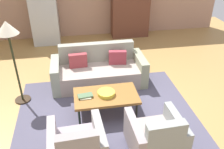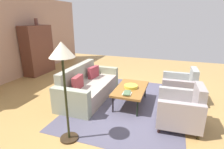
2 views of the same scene
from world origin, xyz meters
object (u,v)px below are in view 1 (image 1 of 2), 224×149
object	(u,v)px
coffee_table	(106,96)
book_stack	(85,96)
armchair_left	(78,149)
cabinet	(130,9)
fruit_bowl	(106,93)
floor_lamp	(8,36)
refrigerator	(44,13)
couch	(98,71)
armchair_right	(156,139)

from	to	relation	value
coffee_table	book_stack	xyz separation A→B (m)	(-0.39, -0.01, 0.06)
armchair_left	cabinet	distance (m)	5.50
fruit_bowl	book_stack	bearing A→B (deg)	-179.18
armchair_left	book_stack	world-z (taller)	armchair_left
cabinet	floor_lamp	distance (m)	4.48
armchair_left	cabinet	world-z (taller)	cabinet
refrigerator	floor_lamp	bearing A→B (deg)	-96.63
book_stack	refrigerator	size ratio (longest dim) A/B	0.16
fruit_bowl	floor_lamp	bearing A→B (deg)	157.12
couch	refrigerator	distance (m)	3.02
fruit_bowl	cabinet	xyz separation A→B (m)	(1.38, 3.93, 0.43)
armchair_left	armchair_right	distance (m)	1.20
couch	book_stack	world-z (taller)	couch
armchair_right	floor_lamp	bearing A→B (deg)	138.63
coffee_table	cabinet	size ratio (longest dim) A/B	0.67
coffee_table	armchair_left	distance (m)	1.31
couch	armchair_left	size ratio (longest dim) A/B	2.39
couch	refrigerator	size ratio (longest dim) A/B	1.14
floor_lamp	armchair_left	bearing A→B (deg)	-60.18
armchair_left	floor_lamp	size ratio (longest dim) A/B	0.51
armchair_left	fruit_bowl	world-z (taller)	armchair_left
fruit_bowl	book_stack	size ratio (longest dim) A/B	1.13
armchair_left	refrigerator	size ratio (longest dim) A/B	0.48
couch	cabinet	xyz separation A→B (m)	(1.39, 2.75, 0.61)
armchair_right	refrigerator	world-z (taller)	refrigerator
floor_lamp	coffee_table	bearing A→B (deg)	-22.93
cabinet	floor_lamp	xyz separation A→B (m)	(-3.06, -3.23, 0.54)
fruit_bowl	book_stack	world-z (taller)	fruit_bowl
coffee_table	floor_lamp	world-z (taller)	floor_lamp
book_stack	floor_lamp	bearing A→B (deg)	150.94
coffee_table	fruit_bowl	world-z (taller)	fruit_bowl
coffee_table	book_stack	bearing A→B (deg)	-179.17
armchair_left	refrigerator	bearing A→B (deg)	95.26
armchair_left	book_stack	size ratio (longest dim) A/B	3.05
armchair_left	fruit_bowl	bearing A→B (deg)	59.92
couch	refrigerator	xyz separation A→B (m)	(-1.31, 2.64, 0.64)
cabinet	floor_lamp	size ratio (longest dim) A/B	1.05
cabinet	couch	bearing A→B (deg)	-116.75
armchair_right	cabinet	xyz separation A→B (m)	(0.78, 5.10, 0.56)
coffee_table	fruit_bowl	distance (m)	0.07
armchair_right	armchair_left	bearing A→B (deg)	178.13
coffee_table	armchair_left	bearing A→B (deg)	-117.10
cabinet	floor_lamp	bearing A→B (deg)	-133.42
armchair_right	book_stack	xyz separation A→B (m)	(-0.99, 1.16, 0.11)
coffee_table	fruit_bowl	size ratio (longest dim) A/B	3.69
couch	fruit_bowl	size ratio (longest dim) A/B	6.46
armchair_right	coffee_table	bearing A→B (deg)	115.44
armchair_left	couch	bearing A→B (deg)	72.95
coffee_table	refrigerator	world-z (taller)	refrigerator
refrigerator	cabinet	bearing A→B (deg)	2.22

